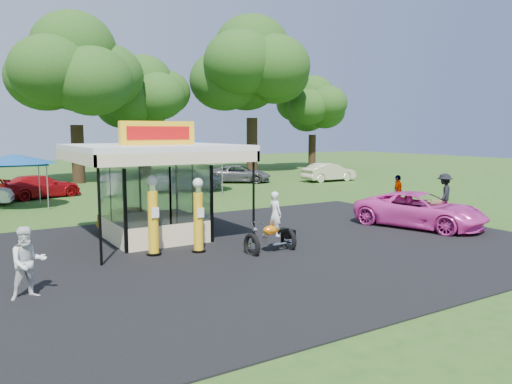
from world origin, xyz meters
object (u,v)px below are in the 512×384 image
Objects in this scene: spectator_west at (28,263)px; spectator_east_b at (398,192)px; gas_station_kiosk at (154,190)px; bg_car_d at (240,174)px; pink_sedan at (420,210)px; bg_car_c at (185,178)px; a_frame_sign at (431,213)px; tent_west at (15,159)px; bg_car_b at (40,186)px; spectator_east_a at (444,193)px; kiosk_car at (135,218)px; motorcycle at (274,228)px; bg_car_e at (329,172)px; gas_pump_left at (153,218)px; tent_east at (195,145)px; gas_pump_right at (198,217)px.

spectator_east_b reaches higher than spectator_west.
gas_station_kiosk reaches higher than bg_car_d.
bg_car_c reaches higher than pink_sedan.
tent_west is at bearing 140.52° from a_frame_sign.
bg_car_b is 1.18× the size of tent_west.
gas_station_kiosk reaches higher than spectator_east_b.
a_frame_sign is at bearing -2.50° from spectator_east_a.
bg_car_d is (12.54, 13.51, 0.17)m from kiosk_car.
bg_car_e is at bearing 42.71° from motorcycle.
tent_west reaches higher than kiosk_car.
pink_sedan is 21.04m from bg_car_b.
spectator_east_a is 0.39× the size of bg_car_c.
bg_car_c is at bearing 62.84° from gas_pump_left.
tent_west is (-3.26, 10.52, 0.68)m from gas_station_kiosk.
gas_pump_left reaches higher than motorcycle.
motorcycle is at bearing -2.68° from spectator_east_b.
bg_car_b is (-1.61, 12.03, 0.19)m from kiosk_car.
a_frame_sign is (10.42, -3.50, -1.24)m from gas_station_kiosk.
pink_sedan is 1.31× the size of tent_west.
gas_station_kiosk reaches higher than bg_car_c.
bg_car_c reaches higher than kiosk_car.
tent_west reaches higher than gas_pump_left.
kiosk_car is 1.64× the size of spectator_east_b.
pink_sedan is at bearing -2.26° from spectator_west.
bg_car_c is 1.02× the size of tent_east.
tent_west reaches higher than bg_car_d.
spectator_east_b reaches higher than bg_car_d.
spectator_east_b is (12.06, 2.78, -0.28)m from gas_pump_right.
kiosk_car is at bearing 110.57° from motorcycle.
motorcycle is (2.57, -3.73, -0.99)m from gas_station_kiosk.
spectator_east_a is at bearing 3.85° from gas_pump_right.
kiosk_car is at bearing 96.12° from gas_pump_right.
bg_car_e is at bearing 6.01° from tent_west.
motorcycle is 1.08× the size of spectator_east_a.
spectator_east_a is (3.18, 1.84, 0.40)m from a_frame_sign.
a_frame_sign is 0.23× the size of tent_east.
pink_sedan is 1.09× the size of bg_car_d.
bg_car_d is (5.59, 2.68, -0.17)m from bg_car_c.
tent_east is (4.51, 15.53, 2.18)m from motorcycle.
bg_car_e is at bearing -79.82° from bg_car_d.
gas_pump_left reaches higher than pink_sedan.
gas_station_kiosk is 14.80m from bg_car_c.
gas_pump_left is at bearing 150.69° from bg_car_c.
gas_station_kiosk is 13.82m from tent_east.
bg_car_b is 9.31m from tent_east.
bg_car_c is at bearing -98.26° from spectator_east_a.
spectator_east_a is 16.12m from bg_car_c.
motorcycle is 1.18× the size of spectator_east_b.
spectator_east_b reaches higher than bg_car_e.
tent_west reaches higher than bg_car_e.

